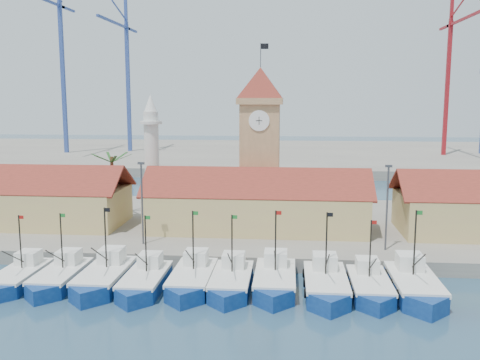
# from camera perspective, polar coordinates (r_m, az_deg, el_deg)

# --- Properties ---
(ground) EXTENTS (400.00, 400.00, 0.00)m
(ground) POSITION_cam_1_polar(r_m,az_deg,el_deg) (47.03, 0.30, -12.87)
(ground) COLOR navy
(ground) RESTS_ON ground
(quay) EXTENTS (140.00, 32.00, 1.50)m
(quay) POSITION_cam_1_polar(r_m,az_deg,el_deg) (69.66, 2.02, -5.01)
(quay) COLOR gray
(quay) RESTS_ON ground
(terminal) EXTENTS (240.00, 80.00, 2.00)m
(terminal) POSITION_cam_1_polar(r_m,az_deg,el_deg) (154.46, 3.84, 2.69)
(terminal) COLOR gray
(terminal) RESTS_ON ground
(boat_0) EXTENTS (3.34, 9.15, 6.93)m
(boat_0) POSITION_cam_1_polar(r_m,az_deg,el_deg) (54.51, -22.60, -9.68)
(boat_0) COLOR navy
(boat_0) RESTS_ON ground
(boat_1) EXTENTS (3.44, 9.42, 7.13)m
(boat_1) POSITION_cam_1_polar(r_m,az_deg,el_deg) (53.09, -18.71, -9.93)
(boat_1) COLOR navy
(boat_1) RESTS_ON ground
(boat_2) EXTENTS (3.74, 10.24, 7.75)m
(boat_2) POSITION_cam_1_polar(r_m,az_deg,el_deg) (51.62, -14.35, -10.20)
(boat_2) COLOR navy
(boat_2) RESTS_ON ground
(boat_3) EXTENTS (3.46, 9.47, 7.17)m
(boat_3) POSITION_cam_1_polar(r_m,az_deg,el_deg) (50.10, -10.18, -10.72)
(boat_3) COLOR navy
(boat_3) RESTS_ON ground
(boat_4) EXTENTS (3.62, 9.93, 7.51)m
(boat_4) POSITION_cam_1_polar(r_m,az_deg,el_deg) (49.92, -5.16, -10.64)
(boat_4) COLOR navy
(boat_4) RESTS_ON ground
(boat_5) EXTENTS (3.50, 9.59, 7.26)m
(boat_5) POSITION_cam_1_polar(r_m,az_deg,el_deg) (49.21, -0.96, -10.93)
(boat_5) COLOR navy
(boat_5) RESTS_ON ground
(boat_6) EXTENTS (3.68, 10.08, 7.63)m
(boat_6) POSITION_cam_1_polar(r_m,az_deg,el_deg) (49.44, 3.74, -10.81)
(boat_6) COLOR navy
(boat_6) RESTS_ON ground
(boat_7) EXTENTS (3.73, 10.21, 7.72)m
(boat_7) POSITION_cam_1_polar(r_m,az_deg,el_deg) (48.84, 9.17, -11.14)
(boat_7) COLOR navy
(boat_7) RESTS_ON ground
(boat_8) EXTENTS (3.40, 9.32, 7.05)m
(boat_8) POSITION_cam_1_polar(r_m,az_deg,el_deg) (49.41, 13.73, -11.14)
(boat_8) COLOR navy
(boat_8) RESTS_ON ground
(boat_9) EXTENTS (3.86, 10.58, 8.00)m
(boat_9) POSITION_cam_1_polar(r_m,az_deg,el_deg) (50.30, 18.18, -10.85)
(boat_9) COLOR navy
(boat_9) RESTS_ON ground
(hall_left) EXTENTS (31.20, 10.13, 7.61)m
(hall_left) POSITION_cam_1_polar(r_m,az_deg,el_deg) (74.14, -23.71, -2.35)
(hall_left) COLOR tan
(hall_left) RESTS_ON quay
(hall_center) EXTENTS (27.04, 10.13, 7.61)m
(hall_center) POSITION_cam_1_polar(r_m,az_deg,el_deg) (65.05, 1.83, -3.08)
(hall_center) COLOR tan
(hall_center) RESTS_ON quay
(clock_tower) EXTENTS (5.80, 5.80, 22.70)m
(clock_tower) POSITION_cam_1_polar(r_m,az_deg,el_deg) (69.86, 2.16, 4.35)
(clock_tower) COLOR tan
(clock_tower) RESTS_ON quay
(minaret) EXTENTS (3.00, 3.00, 16.30)m
(minaret) POSITION_cam_1_polar(r_m,az_deg,el_deg) (74.36, -9.40, 2.78)
(minaret) COLOR silver
(minaret) RESTS_ON quay
(palm_tree) EXTENTS (5.60, 5.03, 8.39)m
(palm_tree) POSITION_cam_1_polar(r_m,az_deg,el_deg) (74.33, -13.45, -0.05)
(palm_tree) COLOR brown
(palm_tree) RESTS_ON quay
(lamp_posts) EXTENTS (80.70, 0.25, 9.03)m
(lamp_posts) POSITION_cam_1_polar(r_m,az_deg,el_deg) (56.70, 1.86, -2.28)
(lamp_posts) COLOR #3F3F44
(lamp_posts) RESTS_ON quay
(crane_blue_far) EXTENTS (1.00, 35.80, 48.09)m
(crane_blue_far) POSITION_cam_1_polar(r_m,az_deg,el_deg) (157.38, -18.71, 12.55)
(crane_blue_far) COLOR #304894
(crane_blue_far) RESTS_ON terminal
(crane_blue_near) EXTENTS (1.00, 33.06, 42.84)m
(crane_blue_near) POSITION_cam_1_polar(r_m,az_deg,el_deg) (157.27, -12.06, 11.68)
(crane_blue_near) COLOR #304894
(crane_blue_near) RESTS_ON terminal
(crane_red_right) EXTENTS (1.00, 34.87, 42.22)m
(crane_red_right) POSITION_cam_1_polar(r_m,az_deg,el_deg) (152.86, 21.53, 11.28)
(crane_red_right) COLOR maroon
(crane_red_right) RESTS_ON terminal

